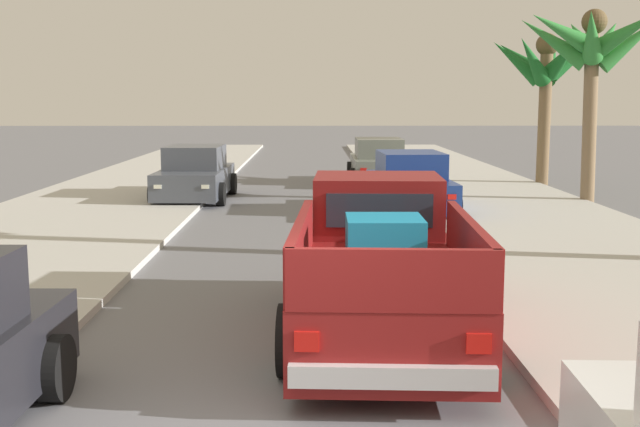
{
  "coord_description": "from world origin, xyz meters",
  "views": [
    {
      "loc": [
        0.33,
        -5.64,
        2.84
      ],
      "look_at": [
        0.47,
        5.6,
        1.2
      ],
      "focal_mm": 44.04,
      "sensor_mm": 36.0,
      "label": 1
    }
  ],
  "objects_px": {
    "car_left_near": "(195,175)",
    "car_left_mid": "(410,184)",
    "pickup_truck": "(381,269)",
    "palm_tree_left_fore": "(593,46)",
    "palm_tree_left_mid": "(543,67)",
    "car_right_near": "(378,162)"
  },
  "relations": [
    {
      "from": "pickup_truck",
      "to": "car_left_near",
      "type": "xyz_separation_m",
      "value": [
        -4.14,
        12.9,
        -0.08
      ]
    },
    {
      "from": "car_left_near",
      "to": "car_right_near",
      "type": "relative_size",
      "value": 1.0
    },
    {
      "from": "pickup_truck",
      "to": "car_left_mid",
      "type": "bearing_deg",
      "value": 80.89
    },
    {
      "from": "car_left_mid",
      "to": "palm_tree_left_fore",
      "type": "distance_m",
      "value": 6.41
    },
    {
      "from": "car_left_near",
      "to": "car_right_near",
      "type": "xyz_separation_m",
      "value": [
        5.6,
        4.35,
        0.0
      ]
    },
    {
      "from": "pickup_truck",
      "to": "palm_tree_left_mid",
      "type": "relative_size",
      "value": 1.07
    },
    {
      "from": "car_left_mid",
      "to": "pickup_truck",
      "type": "bearing_deg",
      "value": -99.11
    },
    {
      "from": "pickup_truck",
      "to": "palm_tree_left_mid",
      "type": "height_order",
      "value": "palm_tree_left_mid"
    },
    {
      "from": "pickup_truck",
      "to": "car_left_near",
      "type": "distance_m",
      "value": 13.55
    },
    {
      "from": "car_left_near",
      "to": "palm_tree_left_mid",
      "type": "xyz_separation_m",
      "value": [
        10.88,
        3.59,
        3.16
      ]
    },
    {
      "from": "palm_tree_left_fore",
      "to": "palm_tree_left_mid",
      "type": "height_order",
      "value": "palm_tree_left_fore"
    },
    {
      "from": "car_left_mid",
      "to": "palm_tree_left_mid",
      "type": "relative_size",
      "value": 0.87
    },
    {
      "from": "car_left_near",
      "to": "palm_tree_left_fore",
      "type": "height_order",
      "value": "palm_tree_left_fore"
    },
    {
      "from": "car_left_near",
      "to": "car_left_mid",
      "type": "bearing_deg",
      "value": -23.94
    },
    {
      "from": "car_right_near",
      "to": "car_left_mid",
      "type": "bearing_deg",
      "value": -88.41
    },
    {
      "from": "car_left_mid",
      "to": "palm_tree_left_mid",
      "type": "height_order",
      "value": "palm_tree_left_mid"
    },
    {
      "from": "car_right_near",
      "to": "car_left_mid",
      "type": "height_order",
      "value": "same"
    },
    {
      "from": "pickup_truck",
      "to": "palm_tree_left_mid",
      "type": "xyz_separation_m",
      "value": [
        6.74,
        16.49,
        3.09
      ]
    },
    {
      "from": "pickup_truck",
      "to": "car_right_near",
      "type": "relative_size",
      "value": 1.24
    },
    {
      "from": "car_left_near",
      "to": "car_right_near",
      "type": "distance_m",
      "value": 7.1
    },
    {
      "from": "car_left_mid",
      "to": "palm_tree_left_mid",
      "type": "bearing_deg",
      "value": 50.48
    },
    {
      "from": "palm_tree_left_mid",
      "to": "car_left_near",
      "type": "bearing_deg",
      "value": -161.74
    }
  ]
}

